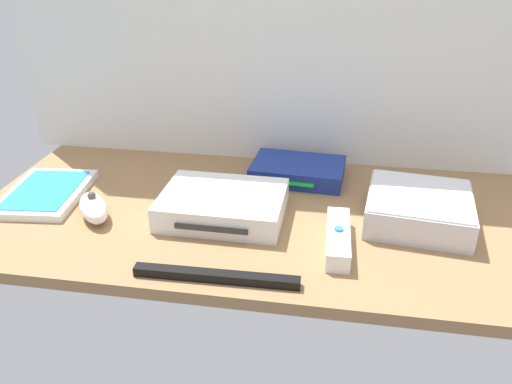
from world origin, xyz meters
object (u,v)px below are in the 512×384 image
Objects in this scene: game_case at (46,193)px; remote_wand at (338,238)px; game_console at (223,205)px; mini_computer at (419,208)px; sensor_bar at (216,276)px; remote_nunchuk at (94,208)px; network_router at (298,171)px.

game_case is 54.95cm from remote_wand.
game_case is at bearing 178.05° from game_console.
mini_computer reaches higher than game_console.
game_case is (-67.55, -1.69, -1.88)cm from mini_computer.
mini_computer reaches higher than sensor_bar.
sensor_bar is at bearing -65.66° from remote_nunchuk.
network_router is 0.78× the size of sensor_bar.
game_console is 1.13× the size of network_router.
network_router is (-21.70, 14.00, -0.94)cm from mini_computer.
mini_computer is 1.27× the size of remote_wand.
game_console is 20.82cm from network_router.
remote_wand is at bearing -66.37° from network_router.
game_case is 1.36× the size of remote_wand.
remote_wand is (-13.23, -9.96, -1.13)cm from mini_computer.
sensor_bar is (-30.09, -21.69, -1.94)cm from mini_computer.
game_console is 0.88× the size of sensor_bar.
remote_wand is (54.32, -8.27, 0.75)cm from game_case.
remote_nunchuk reaches higher than sensor_bar.
remote_wand is at bearing -14.29° from game_case.
remote_wand is at bearing -17.43° from game_console.
game_case is at bearing -178.56° from mini_computer.
mini_computer reaches higher than remote_wand.
mini_computer reaches higher than remote_nunchuk.
remote_wand is (8.48, -23.97, -0.19)cm from network_router.
network_router reaches higher than sensor_bar.
mini_computer is at bearing -28.68° from network_router.
network_router is 39.75cm from remote_nunchuk.
remote_wand reaches higher than sensor_bar.
remote_wand is at bearing -39.42° from remote_nunchuk.
network_router is (45.84, 15.70, 0.94)cm from game_case.
remote_nunchuk is at bearing 175.70° from remote_wand.
mini_computer is at bearing 35.73° from remote_wand.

